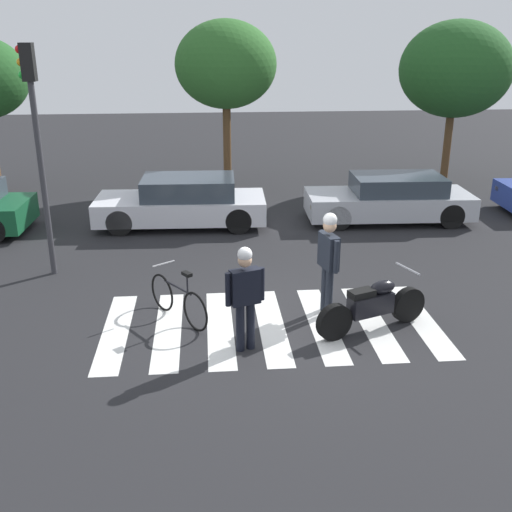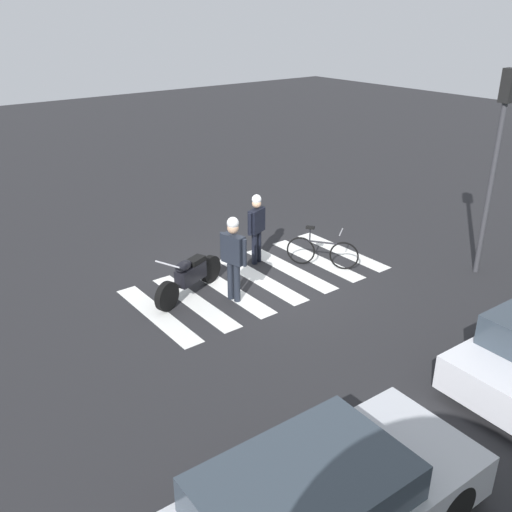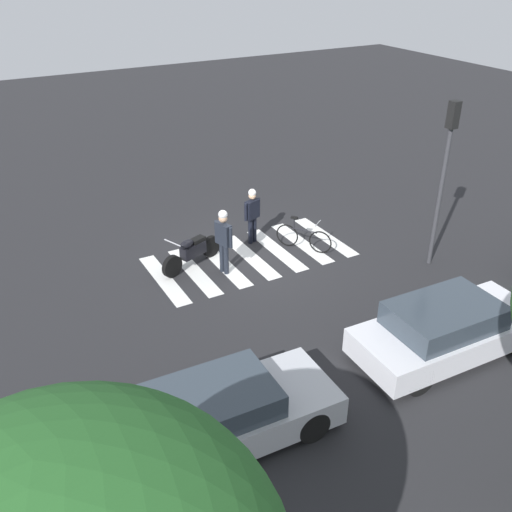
# 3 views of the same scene
# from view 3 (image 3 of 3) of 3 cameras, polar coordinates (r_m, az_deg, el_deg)

# --- Properties ---
(ground_plane) EXTENTS (60.00, 60.00, 0.00)m
(ground_plane) POSITION_cam_3_polar(r_m,az_deg,el_deg) (16.84, -0.58, -0.06)
(ground_plane) COLOR #232326
(police_motorcycle) EXTENTS (2.09, 1.01, 1.04)m
(police_motorcycle) POSITION_cam_3_polar(r_m,az_deg,el_deg) (16.24, -6.41, 0.44)
(police_motorcycle) COLOR black
(police_motorcycle) RESTS_ON ground_plane
(leaning_bicycle) EXTENTS (1.06, 1.47, 1.01)m
(leaning_bicycle) POSITION_cam_3_polar(r_m,az_deg,el_deg) (17.14, 4.75, 1.85)
(leaning_bicycle) COLOR black
(leaning_bicycle) RESTS_ON ground_plane
(officer_on_foot) EXTENTS (0.63, 0.34, 1.76)m
(officer_on_foot) POSITION_cam_3_polar(r_m,az_deg,el_deg) (17.23, -0.37, 4.41)
(officer_on_foot) COLOR black
(officer_on_foot) RESTS_ON ground_plane
(officer_by_motorcycle) EXTENTS (0.32, 0.69, 1.90)m
(officer_by_motorcycle) POSITION_cam_3_polar(r_m,az_deg,el_deg) (15.54, -3.27, 1.95)
(officer_by_motorcycle) COLOR #1E232D
(officer_by_motorcycle) RESTS_ON ground_plane
(crosswalk_stripes) EXTENTS (5.85, 2.93, 0.01)m
(crosswalk_stripes) POSITION_cam_3_polar(r_m,az_deg,el_deg) (16.84, -0.59, -0.05)
(crosswalk_stripes) COLOR silver
(crosswalk_stripes) RESTS_ON ground_plane
(car_white_van) EXTENTS (4.48, 1.93, 1.30)m
(car_white_van) POSITION_cam_3_polar(r_m,az_deg,el_deg) (13.41, 18.56, -6.92)
(car_white_van) COLOR black
(car_white_van) RESTS_ON ground_plane
(car_silver_sedan) EXTENTS (4.44, 1.87, 1.26)m
(car_silver_sedan) POSITION_cam_3_polar(r_m,az_deg,el_deg) (10.74, -3.77, -15.65)
(car_silver_sedan) COLOR black
(car_silver_sedan) RESTS_ON ground_plane
(traffic_light_pole) EXTENTS (0.33, 0.24, 4.66)m
(traffic_light_pole) POSITION_cam_3_polar(r_m,az_deg,el_deg) (16.06, 18.48, 9.06)
(traffic_light_pole) COLOR #38383D
(traffic_light_pole) RESTS_ON ground_plane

